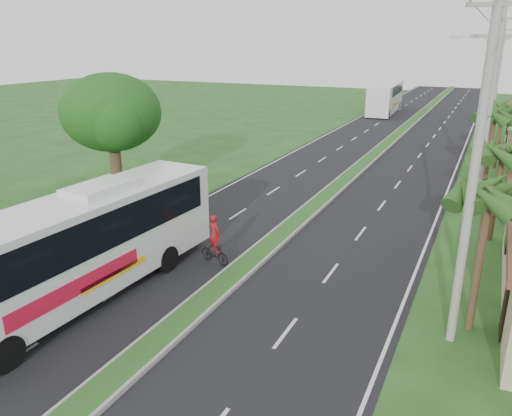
% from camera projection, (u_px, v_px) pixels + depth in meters
% --- Properties ---
extents(ground, '(180.00, 180.00, 0.00)m').
position_uv_depth(ground, '(196.00, 310.00, 18.09)').
color(ground, '#22491B').
rests_on(ground, ground).
extents(road_asphalt, '(14.00, 160.00, 0.02)m').
position_uv_depth(road_asphalt, '(347.00, 179.00, 35.19)').
color(road_asphalt, black).
rests_on(road_asphalt, ground).
extents(median_strip, '(1.20, 160.00, 0.18)m').
position_uv_depth(median_strip, '(347.00, 178.00, 35.16)').
color(median_strip, gray).
rests_on(median_strip, ground).
extents(lane_edge_left, '(0.12, 160.00, 0.01)m').
position_uv_depth(lane_edge_left, '(261.00, 169.00, 37.92)').
color(lane_edge_left, silver).
rests_on(lane_edge_left, ground).
extents(lane_edge_right, '(0.12, 160.00, 0.01)m').
position_uv_depth(lane_edge_right, '(448.00, 191.00, 32.46)').
color(lane_edge_right, silver).
rests_on(lane_edge_right, ground).
extents(palm_verge_a, '(2.40, 2.40, 5.45)m').
position_uv_depth(palm_verge_a, '(489.00, 195.00, 15.46)').
color(palm_verge_a, '#473321').
rests_on(palm_verge_a, ground).
extents(palm_verge_b, '(2.40, 2.40, 5.05)m').
position_uv_depth(palm_verge_b, '(503.00, 152.00, 23.12)').
color(palm_verge_b, '#473321').
rests_on(palm_verge_b, ground).
extents(palm_verge_c, '(2.40, 2.40, 5.85)m').
position_uv_depth(palm_verge_c, '(495.00, 116.00, 29.11)').
color(palm_verge_c, '#473321').
rests_on(palm_verge_c, ground).
extents(palm_verge_d, '(2.40, 2.40, 5.25)m').
position_uv_depth(palm_verge_d, '(503.00, 108.00, 36.78)').
color(palm_verge_d, '#473321').
rests_on(palm_verge_d, ground).
extents(shade_tree, '(6.30, 6.00, 7.54)m').
position_uv_depth(shade_tree, '(110.00, 115.00, 29.99)').
color(shade_tree, '#473321').
rests_on(shade_tree, ground).
extents(utility_pole_a, '(1.60, 0.28, 11.00)m').
position_uv_depth(utility_pole_a, '(474.00, 171.00, 14.52)').
color(utility_pole_a, gray).
rests_on(utility_pole_a, ground).
extents(utility_pole_b, '(3.20, 0.28, 12.00)m').
position_uv_depth(utility_pole_b, '(491.00, 97.00, 28.02)').
color(utility_pole_b, gray).
rests_on(utility_pole_b, ground).
extents(utility_pole_c, '(1.60, 0.28, 11.00)m').
position_uv_depth(utility_pole_c, '(496.00, 82.00, 45.30)').
color(utility_pole_c, gray).
rests_on(utility_pole_c, ground).
extents(utility_pole_d, '(1.60, 0.28, 10.50)m').
position_uv_depth(utility_pole_d, '(499.00, 73.00, 62.49)').
color(utility_pole_d, gray).
rests_on(utility_pole_d, ground).
extents(coach_bus_main, '(3.36, 13.16, 4.22)m').
position_uv_depth(coach_bus_main, '(79.00, 242.00, 18.13)').
color(coach_bus_main, silver).
rests_on(coach_bus_main, ground).
extents(coach_bus_far, '(3.58, 13.26, 3.82)m').
position_uv_depth(coach_bus_far, '(386.00, 96.00, 66.68)').
color(coach_bus_far, white).
rests_on(coach_bus_far, ground).
extents(motorcyclist, '(1.66, 0.83, 2.26)m').
position_uv_depth(motorcyclist, '(214.00, 246.00, 21.63)').
color(motorcyclist, black).
rests_on(motorcyclist, ground).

